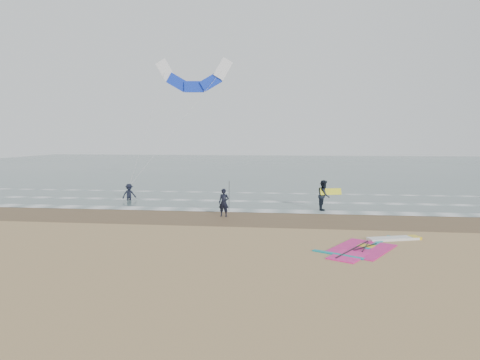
# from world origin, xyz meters

# --- Properties ---
(ground) EXTENTS (120.00, 120.00, 0.00)m
(ground) POSITION_xyz_m (0.00, 0.00, 0.00)
(ground) COLOR tan
(ground) RESTS_ON ground
(sea_water) EXTENTS (120.00, 80.00, 0.02)m
(sea_water) POSITION_xyz_m (0.00, 48.00, 0.01)
(sea_water) COLOR #47605E
(sea_water) RESTS_ON ground
(wet_sand_band) EXTENTS (120.00, 5.00, 0.01)m
(wet_sand_band) POSITION_xyz_m (0.00, 6.00, 0.00)
(wet_sand_band) COLOR brown
(wet_sand_band) RESTS_ON ground
(foam_waterline) EXTENTS (120.00, 9.15, 0.02)m
(foam_waterline) POSITION_xyz_m (0.00, 10.44, 0.03)
(foam_waterline) COLOR white
(foam_waterline) RESTS_ON ground
(windsurf_rig) EXTENTS (4.82, 4.57, 0.12)m
(windsurf_rig) POSITION_xyz_m (4.78, 0.37, 0.03)
(windsurf_rig) COLOR white
(windsurf_rig) RESTS_ON ground
(person_standing) EXTENTS (0.62, 0.44, 1.58)m
(person_standing) POSITION_xyz_m (-2.25, 6.21, 0.79)
(person_standing) COLOR black
(person_standing) RESTS_ON ground
(person_walking) EXTENTS (0.81, 0.98, 1.86)m
(person_walking) POSITION_xyz_m (3.46, 8.91, 0.93)
(person_walking) COLOR black
(person_walking) RESTS_ON ground
(person_wading) EXTENTS (1.12, 1.08, 1.54)m
(person_wading) POSITION_xyz_m (-9.83, 11.43, 0.77)
(person_wading) COLOR black
(person_wading) RESTS_ON ground
(held_pole) EXTENTS (0.17, 0.86, 1.82)m
(held_pole) POSITION_xyz_m (-1.95, 6.21, 1.16)
(held_pole) COLOR black
(held_pole) RESTS_ON ground
(carried_kiteboard) EXTENTS (1.30, 0.51, 0.39)m
(carried_kiteboard) POSITION_xyz_m (3.86, 8.81, 1.18)
(carried_kiteboard) COLOR yellow
(carried_kiteboard) RESTS_ON ground
(surf_kite) EXTENTS (6.81, 4.43, 9.55)m
(surf_kite) POSITION_xyz_m (-6.08, 15.66, 8.96)
(surf_kite) COLOR white
(surf_kite) RESTS_ON ground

